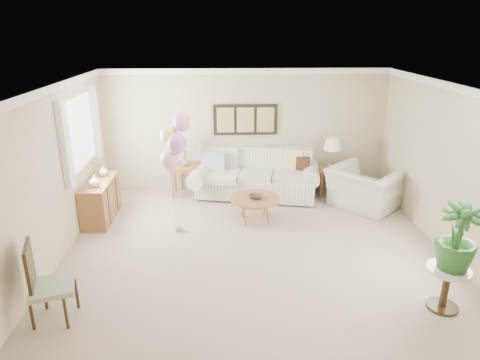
{
  "coord_description": "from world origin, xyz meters",
  "views": [
    {
      "loc": [
        -0.49,
        -5.9,
        3.37
      ],
      "look_at": [
        -0.22,
        0.6,
        1.05
      ],
      "focal_mm": 32.0,
      "sensor_mm": 36.0,
      "label": 1
    }
  ],
  "objects": [
    {
      "name": "coffee_table",
      "position": [
        0.09,
        1.3,
        0.42
      ],
      "size": [
        0.89,
        0.89,
        0.45
      ],
      "color": "#A0673F",
      "rests_on": "ground"
    },
    {
      "name": "balloon_cluster",
      "position": [
        -1.27,
        0.91,
        1.62
      ],
      "size": [
        0.51,
        0.56,
        2.09
      ],
      "color": "gray",
      "rests_on": "ground"
    },
    {
      "name": "vase_sage",
      "position": [
        -2.74,
        1.83,
        0.83
      ],
      "size": [
        0.17,
        0.17,
        0.18
      ],
      "primitive_type": "imported",
      "rotation": [
        0.0,
        0.0,
        0.01
      ],
      "color": "#B1B8AD",
      "rests_on": "credenza"
    },
    {
      "name": "ground_plane",
      "position": [
        0.0,
        0.0,
        0.0
      ],
      "size": [
        6.0,
        6.0,
        0.0
      ],
      "primitive_type": "plane",
      "color": "tan"
    },
    {
      "name": "vase_white",
      "position": [
        -2.74,
        1.24,
        0.85
      ],
      "size": [
        0.27,
        0.27,
        0.21
      ],
      "primitive_type": "imported",
      "rotation": [
        0.0,
        0.0,
        -0.4
      ],
      "color": "silver",
      "rests_on": "credenza"
    },
    {
      "name": "end_table_right",
      "position": [
        1.79,
        2.6,
        0.51
      ],
      "size": [
        0.55,
        0.5,
        0.6
      ],
      "color": "brown",
      "rests_on": "ground"
    },
    {
      "name": "lamp_right",
      "position": [
        1.79,
        2.6,
        1.08
      ],
      "size": [
        0.35,
        0.35,
        0.62
      ],
      "color": "gray",
      "rests_on": "end_table_right"
    },
    {
      "name": "sofa",
      "position": [
        0.21,
        2.58,
        0.39
      ],
      "size": [
        2.86,
        1.45,
        0.99
      ],
      "color": "silver",
      "rests_on": "ground"
    },
    {
      "name": "side_table",
      "position": [
        2.28,
        -1.42,
        0.43
      ],
      "size": [
        0.53,
        0.53,
        0.57
      ],
      "color": "silver",
      "rests_on": "ground"
    },
    {
      "name": "armchair",
      "position": [
        2.27,
        1.82,
        0.4
      ],
      "size": [
        1.63,
        1.64,
        0.8
      ],
      "primitive_type": "imported",
      "rotation": [
        0.0,
        0.0,
        2.32
      ],
      "color": "silver",
      "rests_on": "ground"
    },
    {
      "name": "end_table_left",
      "position": [
        -1.27,
        2.64,
        0.56
      ],
      "size": [
        0.61,
        0.56,
        0.67
      ],
      "color": "brown",
      "rests_on": "ground"
    },
    {
      "name": "credenza",
      "position": [
        -2.76,
        1.5,
        0.37
      ],
      "size": [
        0.46,
        1.2,
        0.74
      ],
      "color": "brown",
      "rests_on": "ground"
    },
    {
      "name": "wall_art_triptych",
      "position": [
        0.0,
        2.96,
        1.55
      ],
      "size": [
        1.35,
        0.06,
        0.65
      ],
      "color": "black",
      "rests_on": "ground"
    },
    {
      "name": "room_shell",
      "position": [
        -0.11,
        0.09,
        1.63
      ],
      "size": [
        6.04,
        6.04,
        2.6
      ],
      "color": "beige",
      "rests_on": "ground"
    },
    {
      "name": "accent_chair",
      "position": [
        -2.63,
        -1.43,
        0.53
      ],
      "size": [
        0.62,
        0.62,
        1.01
      ],
      "color": "#8E9F86",
      "rests_on": "ground"
    },
    {
      "name": "lamp_left",
      "position": [
        -1.27,
        2.64,
        1.14
      ],
      "size": [
        0.35,
        0.35,
        0.62
      ],
      "color": "gray",
      "rests_on": "end_table_left"
    },
    {
      "name": "potted_plant",
      "position": [
        2.32,
        -1.42,
        1.01
      ],
      "size": [
        0.62,
        0.62,
        0.87
      ],
      "primitive_type": "imported",
      "rotation": [
        0.0,
        0.0,
        -0.33
      ],
      "color": "#245128",
      "rests_on": "side_table"
    },
    {
      "name": "decor_bowl",
      "position": [
        0.1,
        1.28,
        0.48
      ],
      "size": [
        0.32,
        0.32,
        0.06
      ],
      "primitive_type": "imported",
      "rotation": [
        0.0,
        0.0,
        -0.35
      ],
      "color": "#2F2824",
      "rests_on": "coffee_table"
    }
  ]
}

